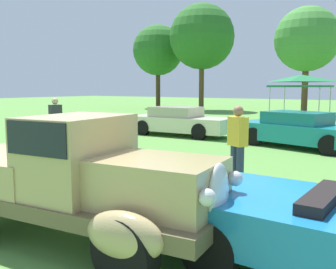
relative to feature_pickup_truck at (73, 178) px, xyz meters
name	(u,v)px	position (x,y,z in m)	size (l,w,h in m)	color
ground_plane	(67,227)	(-0.47, 0.26, -0.87)	(120.00, 120.00, 0.00)	#568C3D
feature_pickup_truck	(73,178)	(0.00, 0.00, 0.00)	(4.46, 2.18, 1.70)	brown
show_car_cream	(179,121)	(-4.95, 10.32, -0.27)	(4.59, 1.85, 1.22)	beige
show_car_teal	(300,130)	(0.28, 9.85, -0.27)	(4.87, 2.78, 1.22)	teal
spectator_near_truck	(56,120)	(-6.79, 5.29, 0.05)	(0.33, 0.44, 1.69)	#283351
spectator_between_cars	(237,143)	(0.64, 3.86, 0.05)	(0.47, 0.40, 1.69)	#283351
canopy_tent_left_field	(301,80)	(-1.80, 17.37, 1.56)	(2.75, 2.75, 2.71)	#B7B7BC
treeline_far_left	(158,50)	(-18.33, 27.39, 4.72)	(4.88, 4.88, 8.05)	#47331E
treeline_mid_left	(202,37)	(-12.87, 26.38, 5.51)	(5.65, 5.65, 9.22)	brown
treeline_center	(307,40)	(-3.64, 25.14, 4.54)	(4.58, 4.58, 7.73)	brown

